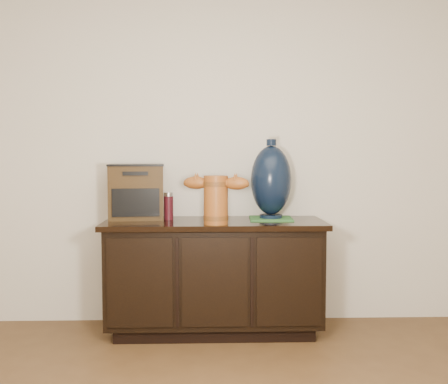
{
  "coord_description": "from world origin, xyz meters",
  "views": [
    {
      "loc": [
        -0.04,
        -1.24,
        1.19
      ],
      "look_at": [
        0.06,
        2.18,
        0.95
      ],
      "focal_mm": 42.0,
      "sensor_mm": 36.0,
      "label": 1
    }
  ],
  "objects_px": {
    "sideboard": "(214,275)",
    "terracotta_vessel": "(216,197)",
    "lamp_base": "(271,181)",
    "tv_radio": "(137,192)",
    "spray_can": "(169,206)"
  },
  "relations": [
    {
      "from": "sideboard",
      "to": "tv_radio",
      "type": "xyz_separation_m",
      "value": [
        -0.53,
        0.13,
        0.56
      ]
    },
    {
      "from": "tv_radio",
      "to": "spray_can",
      "type": "bearing_deg",
      "value": -20.37
    },
    {
      "from": "tv_radio",
      "to": "spray_can",
      "type": "height_order",
      "value": "tv_radio"
    },
    {
      "from": "lamp_base",
      "to": "spray_can",
      "type": "bearing_deg",
      "value": -179.02
    },
    {
      "from": "terracotta_vessel",
      "to": "spray_can",
      "type": "distance_m",
      "value": 0.4
    },
    {
      "from": "sideboard",
      "to": "lamp_base",
      "type": "relative_size",
      "value": 2.73
    },
    {
      "from": "terracotta_vessel",
      "to": "spray_can",
      "type": "xyz_separation_m",
      "value": [
        -0.32,
        0.24,
        -0.08
      ]
    },
    {
      "from": "sideboard",
      "to": "tv_radio",
      "type": "bearing_deg",
      "value": 166.05
    },
    {
      "from": "sideboard",
      "to": "terracotta_vessel",
      "type": "bearing_deg",
      "value": -87.08
    },
    {
      "from": "sideboard",
      "to": "spray_can",
      "type": "height_order",
      "value": "spray_can"
    },
    {
      "from": "tv_radio",
      "to": "lamp_base",
      "type": "distance_m",
      "value": 0.92
    },
    {
      "from": "sideboard",
      "to": "terracotta_vessel",
      "type": "height_order",
      "value": "terracotta_vessel"
    },
    {
      "from": "lamp_base",
      "to": "tv_radio",
      "type": "bearing_deg",
      "value": 177.0
    },
    {
      "from": "terracotta_vessel",
      "to": "lamp_base",
      "type": "relative_size",
      "value": 0.81
    },
    {
      "from": "sideboard",
      "to": "lamp_base",
      "type": "distance_m",
      "value": 0.75
    }
  ]
}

